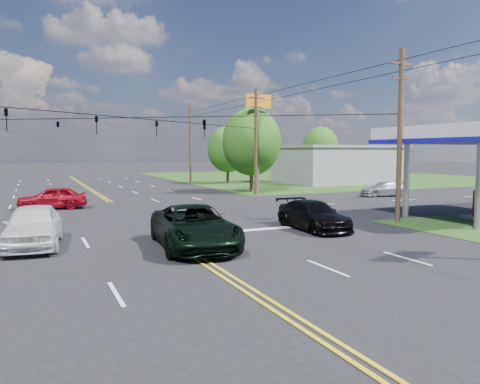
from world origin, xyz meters
name	(u,v)px	position (x,y,z in m)	size (l,w,h in m)	color
ground	(131,215)	(0.00, 12.00, 0.00)	(280.00, 280.00, 0.00)	black
grass_ne	(318,177)	(35.00, 44.00, 0.00)	(46.00, 48.00, 0.03)	#243E14
stop_bar	(261,230)	(5.00, 4.00, 0.00)	(10.00, 0.50, 0.02)	silver
retail_ne	(338,165)	(30.00, 32.00, 2.20)	(14.00, 10.00, 4.40)	slate
pole_se	(400,134)	(13.00, 3.00, 4.92)	(1.60, 0.28, 9.50)	#41271B
pole_ne	(256,141)	(13.00, 21.00, 4.92)	(1.60, 0.28, 9.50)	#41271B
pole_right_far	(190,142)	(13.00, 40.00, 5.17)	(1.60, 0.28, 10.00)	#41271B
span_wire_signals	(129,118)	(0.00, 12.00, 6.00)	(26.00, 18.00, 1.13)	black
power_lines	(135,69)	(0.00, 10.00, 8.60)	(26.04, 100.00, 0.64)	black
tree_right_a	(252,142)	(14.00, 24.00, 4.87)	(5.70, 5.70, 8.18)	#41271B
tree_right_b	(228,149)	(16.50, 36.00, 4.22)	(4.94, 4.94, 7.09)	#41271B
tree_far_r	(321,147)	(34.00, 42.00, 4.54)	(5.32, 5.32, 7.63)	#41271B
pickup_dkgreen	(194,227)	(0.50, 1.13, 0.87)	(2.89, 6.27, 1.74)	black
suv_black	(313,215)	(7.45, 2.98, 0.73)	(2.04, 5.02, 1.46)	black
pickup_white	(33,226)	(-5.54, 4.00, 0.89)	(2.11, 5.23, 1.78)	silver
sedan_red	(52,198)	(-4.27, 17.50, 0.77)	(1.83, 4.54, 1.55)	maroon
sedan_far	(384,189)	(22.88, 15.43, 0.64)	(1.78, 4.38, 1.27)	#ADADB2
polesign_ne	(258,115)	(13.84, 22.21, 7.31)	(2.53, 0.32, 9.19)	#A5A5AA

